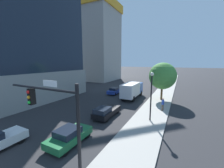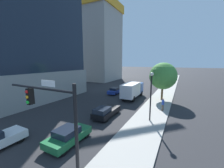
% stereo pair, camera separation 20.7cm
% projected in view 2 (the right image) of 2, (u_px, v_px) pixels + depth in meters
% --- Properties ---
extents(sidewalk, '(4.01, 120.00, 0.15)m').
position_uv_depth(sidewalk, '(155.00, 108.00, 20.74)').
color(sidewalk, '#9E9B93').
rests_on(sidewalk, ground).
extents(construction_building, '(19.92, 15.52, 35.48)m').
position_uv_depth(construction_building, '(98.00, 39.00, 53.00)').
color(construction_building, '#9E9B93').
rests_on(construction_building, ground).
extents(traffic_light_pole, '(5.77, 0.48, 5.80)m').
position_uv_depth(traffic_light_pole, '(52.00, 111.00, 8.08)').
color(traffic_light_pole, black).
rests_on(traffic_light_pole, sidewalk).
extents(street_lamp, '(0.44, 0.44, 5.71)m').
position_uv_depth(street_lamp, '(151.00, 89.00, 15.77)').
color(street_lamp, black).
rests_on(street_lamp, sidewalk).
extents(street_tree, '(4.78, 4.78, 6.77)m').
position_uv_depth(street_tree, '(163.00, 76.00, 24.54)').
color(street_tree, brown).
rests_on(street_tree, sidewalk).
extents(car_black, '(1.85, 4.65, 1.46)m').
position_uv_depth(car_black, '(106.00, 112.00, 17.60)').
color(car_black, black).
rests_on(car_black, ground).
extents(car_blue, '(1.81, 4.23, 1.40)m').
position_uv_depth(car_blue, '(115.00, 91.00, 30.44)').
color(car_blue, '#233D9E').
rests_on(car_blue, ground).
extents(car_green, '(1.94, 4.10, 1.42)m').
position_uv_depth(car_green, '(68.00, 135.00, 11.88)').
color(car_green, '#1E6638').
rests_on(car_green, ground).
extents(box_truck, '(2.28, 7.56, 3.04)m').
position_uv_depth(box_truck, '(132.00, 89.00, 26.62)').
color(box_truck, '#1E4799').
rests_on(box_truck, ground).
extents(pedestrian_blue_shirt, '(0.34, 0.34, 1.79)m').
position_uv_depth(pedestrian_blue_shirt, '(163.00, 104.00, 19.43)').
color(pedestrian_blue_shirt, brown).
rests_on(pedestrian_blue_shirt, sidewalk).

